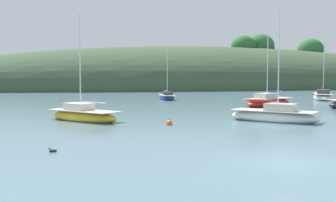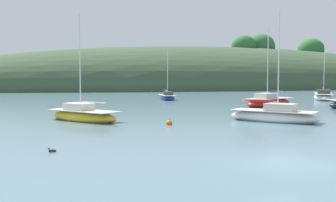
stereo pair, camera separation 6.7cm
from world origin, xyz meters
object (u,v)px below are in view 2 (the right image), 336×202
(sailboat_grey_yawl, at_px, (274,116))
(sailboat_navy_dinghy, at_px, (269,102))
(sailboat_white_near, at_px, (167,97))
(mooring_buoy_channel, at_px, (169,123))
(sailboat_cream_ketch, at_px, (83,115))
(sailboat_teal_outer, at_px, (323,97))
(duck_straggler, at_px, (52,151))

(sailboat_grey_yawl, distance_m, sailboat_navy_dinghy, 15.20)
(sailboat_grey_yawl, bearing_deg, sailboat_white_near, 93.65)
(mooring_buoy_channel, bearing_deg, sailboat_cream_ketch, 145.01)
(sailboat_grey_yawl, height_order, sailboat_cream_ketch, sailboat_grey_yawl)
(sailboat_white_near, distance_m, sailboat_teal_outer, 22.03)
(sailboat_teal_outer, bearing_deg, sailboat_navy_dinghy, -146.23)
(sailboat_grey_yawl, bearing_deg, duck_straggler, -151.21)
(sailboat_cream_ketch, xyz_separation_m, mooring_buoy_channel, (5.84, -4.09, -0.28))
(sailboat_grey_yawl, xyz_separation_m, sailboat_white_near, (-1.77, 27.74, -0.07))
(sailboat_cream_ketch, height_order, mooring_buoy_channel, sailboat_cream_ketch)
(sailboat_white_near, bearing_deg, sailboat_teal_outer, -14.34)
(sailboat_cream_ketch, distance_m, sailboat_white_near, 26.88)
(sailboat_grey_yawl, height_order, mooring_buoy_channel, sailboat_grey_yawl)
(sailboat_white_near, bearing_deg, sailboat_cream_ketch, -117.21)
(sailboat_navy_dinghy, relative_size, sailboat_white_near, 1.16)
(sailboat_cream_ketch, bearing_deg, mooring_buoy_channel, -34.99)
(sailboat_cream_ketch, distance_m, sailboat_teal_outer, 38.36)
(sailboat_navy_dinghy, bearing_deg, sailboat_cream_ketch, -154.65)
(sailboat_navy_dinghy, xyz_separation_m, sailboat_white_near, (-8.44, 14.08, -0.09))
(sailboat_white_near, height_order, sailboat_teal_outer, sailboat_teal_outer)
(sailboat_white_near, relative_size, duck_straggler, 18.31)
(sailboat_teal_outer, relative_size, duck_straggler, 23.92)
(sailboat_grey_yawl, relative_size, sailboat_navy_dinghy, 0.94)
(sailboat_white_near, relative_size, mooring_buoy_channel, 14.46)
(mooring_buoy_channel, xyz_separation_m, duck_straggler, (-7.55, -8.41, -0.07))
(sailboat_grey_yawl, height_order, duck_straggler, sailboat_grey_yawl)
(sailboat_navy_dinghy, height_order, duck_straggler, sailboat_navy_dinghy)
(sailboat_white_near, distance_m, mooring_buoy_channel, 28.72)
(mooring_buoy_channel, height_order, duck_straggler, mooring_buoy_channel)
(mooring_buoy_channel, bearing_deg, sailboat_navy_dinghy, 43.04)
(sailboat_teal_outer, bearing_deg, duck_straggler, -138.79)
(duck_straggler, bearing_deg, sailboat_grey_yawl, 28.79)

